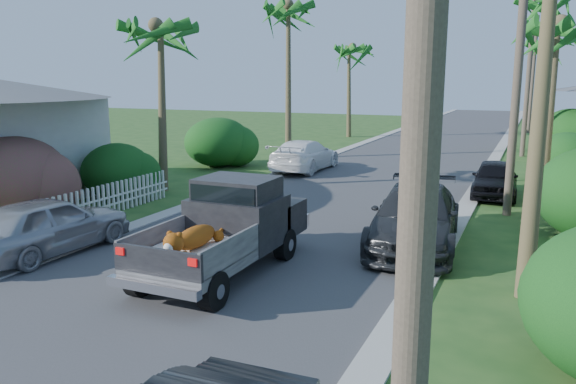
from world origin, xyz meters
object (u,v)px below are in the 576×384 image
at_px(palm_r_d, 549,43).
at_px(utility_pole_a, 427,23).
at_px(pickup_truck, 232,225).
at_px(palm_l_b, 158,26).
at_px(parked_car_rf, 495,179).
at_px(utility_pole_b, 518,67).
at_px(palm_l_c, 288,6).
at_px(palm_l_d, 350,47).
at_px(parked_car_rm, 415,218).
at_px(parked_car_ln, 48,225).
at_px(palm_r_b, 558,25).
at_px(utility_pole_c, 529,72).
at_px(parked_car_lf, 305,156).
at_px(utility_pole_d, 533,74).

xyz_separation_m(palm_r_d, utility_pole_a, (-0.90, -42.00, -2.14)).
xyz_separation_m(pickup_truck, palm_l_b, (-6.95, 6.99, 5.14)).
relative_size(parked_car_rf, palm_r_d, 0.48).
distance_m(pickup_truck, utility_pole_b, 10.32).
distance_m(palm_l_c, palm_l_d, 12.10).
bearing_deg(palm_l_c, parked_car_rm, -54.75).
bearing_deg(parked_car_ln, utility_pole_b, -134.14).
distance_m(palm_l_d, palm_r_b, 23.08).
distance_m(parked_car_rm, palm_r_d, 32.28).
distance_m(parked_car_rf, palm_r_d, 24.92).
height_order(palm_l_c, utility_pole_a, palm_l_c).
height_order(palm_l_b, utility_pole_a, utility_pole_a).
bearing_deg(pickup_truck, palm_l_b, 134.81).
distance_m(utility_pole_a, utility_pole_b, 15.00).
height_order(parked_car_rf, palm_r_d, palm_r_d).
relative_size(parked_car_rf, utility_pole_a, 0.43).
bearing_deg(palm_l_b, palm_l_c, 85.43).
xyz_separation_m(parked_car_ln, utility_pole_a, (10.10, -6.10, 3.87)).
xyz_separation_m(utility_pole_b, utility_pole_c, (0.00, 15.00, 0.00)).
bearing_deg(palm_r_b, utility_pole_c, 94.40).
bearing_deg(parked_car_ln, palm_l_c, -80.73).
distance_m(parked_car_ln, palm_r_b, 16.41).
distance_m(pickup_truck, palm_l_b, 11.11).
bearing_deg(utility_pole_c, parked_car_lf, -134.04).
bearing_deg(utility_pole_a, palm_r_d, 88.77).
height_order(parked_car_ln, palm_l_b, palm_l_b).
bearing_deg(palm_r_d, parked_car_rm, -95.25).
height_order(pickup_truck, palm_l_d, palm_l_d).
bearing_deg(parked_car_lf, palm_l_d, -79.30).
bearing_deg(parked_car_rm, pickup_truck, -141.44).
bearing_deg(palm_l_d, utility_pole_c, -26.38).
relative_size(pickup_truck, parked_car_lf, 1.04).
height_order(parked_car_ln, palm_l_c, palm_l_c).
relative_size(parked_car_ln, parked_car_lf, 0.86).
bearing_deg(palm_l_b, utility_pole_a, -48.47).
relative_size(palm_l_c, utility_pole_a, 1.02).
xyz_separation_m(utility_pole_c, utility_pole_d, (0.00, 15.00, 0.00)).
xyz_separation_m(palm_l_d, palm_r_b, (13.10, -19.00, -0.49)).
xyz_separation_m(palm_l_c, palm_r_b, (12.60, -7.00, -1.96)).
height_order(utility_pole_a, utility_pole_d, same).
relative_size(parked_car_rm, parked_car_rf, 1.35).
height_order(utility_pole_c, utility_pole_d, same).
xyz_separation_m(palm_l_c, utility_pole_c, (11.60, 6.00, -3.31)).
bearing_deg(palm_l_b, utility_pole_b, 4.61).
bearing_deg(palm_l_d, utility_pole_b, -60.05).
height_order(utility_pole_a, utility_pole_b, same).
bearing_deg(palm_r_b, utility_pole_a, -93.37).
height_order(utility_pole_b, utility_pole_c, same).
bearing_deg(parked_car_rm, utility_pole_b, 60.38).
xyz_separation_m(pickup_truck, parked_car_ln, (-4.65, -0.91, -0.28)).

